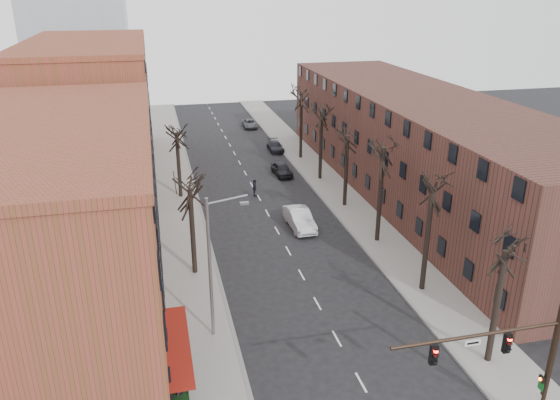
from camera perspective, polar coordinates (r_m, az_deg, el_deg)
sidewalk_left at (r=56.56m, az=-10.78°, el=0.68°), size 4.00×90.00×0.15m
sidewalk_right at (r=59.23m, az=4.84°, el=1.96°), size 4.00×90.00×0.15m
building_left_near at (r=36.31m, az=-22.28°, el=-2.59°), size 12.00×26.00×12.00m
building_left_far at (r=63.59m, az=-18.97°, el=8.73°), size 12.00×28.00×14.00m
building_right at (r=56.39m, az=14.37°, el=5.59°), size 12.00×50.00×10.00m
awning_left at (r=31.12m, az=-10.26°, el=-18.52°), size 1.20×7.00×0.15m
hedge at (r=29.93m, az=-10.42°, el=-18.79°), size 0.80×6.00×1.00m
tree_right_a at (r=34.27m, az=20.83°, el=-15.50°), size 5.20×5.20×10.00m
tree_right_b at (r=39.87m, az=14.57°, el=-9.09°), size 5.20×5.20×10.80m
tree_right_c at (r=46.19m, az=10.08°, el=-4.27°), size 5.20×5.20×11.60m
tree_right_d at (r=52.96m, az=6.74°, el=-0.63°), size 5.20×5.20×10.00m
tree_right_e at (r=60.03m, az=4.18°, el=2.18°), size 5.20×5.20×10.80m
tree_right_f at (r=67.31m, az=2.16°, el=4.38°), size 5.20×5.20×11.60m
tree_left_a at (r=41.13m, az=-8.85°, el=-7.60°), size 5.20×5.20×9.50m
tree_left_b at (r=55.66m, az=-10.31°, el=0.29°), size 5.20×5.20×9.50m
signal_mast_arm at (r=27.48m, az=24.01°, el=-14.83°), size 8.14×0.30×7.20m
streetlight at (r=31.76m, az=-7.04°, el=-6.49°), size 2.45×0.22×9.03m
silver_sedan at (r=47.66m, az=2.06°, el=-1.99°), size 1.91×5.11×1.67m
parked_car_near at (r=60.97m, az=0.19°, el=3.25°), size 1.96×4.27×1.42m
parked_car_mid at (r=70.20m, az=-0.49°, el=5.64°), size 1.79×4.24×1.22m
parked_car_far at (r=82.35m, az=-3.19°, el=7.99°), size 2.09×4.29×1.17m
pedestrian_b at (r=29.03m, az=-10.57°, el=-19.29°), size 1.08×1.01×1.78m
pedestrian_crossing at (r=54.71m, az=-2.67°, el=1.26°), size 0.52×1.09×1.81m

